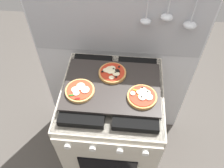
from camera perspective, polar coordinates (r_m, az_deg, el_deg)
The scene contains 7 objects.
ground_plane at distance 2.11m, azimuth 0.00°, elevation -16.28°, with size 4.00×4.00×0.00m, color #4C4742.
kitchen_backsplash at distance 1.64m, azimuth 1.18°, elevation 5.88°, with size 1.10×0.09×1.55m.
stove at distance 1.70m, azimuth -0.01°, elevation -10.32°, with size 0.60×0.64×0.90m.
baking_tray at distance 1.32m, azimuth 0.00°, elevation -0.50°, with size 0.54×0.38×0.02m, color #2D2826.
pizza_left at distance 1.29m, azimuth -7.82°, elevation -1.55°, with size 0.16×0.16×0.03m.
pizza_right at distance 1.26m, azimuth 7.39°, elevation -2.96°, with size 0.16×0.16×0.03m.
pizza_center at distance 1.36m, azimuth 0.06°, elevation 2.80°, with size 0.16×0.16×0.03m.
Camera 1 is at (0.08, -0.83, 1.93)m, focal length 37.62 mm.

